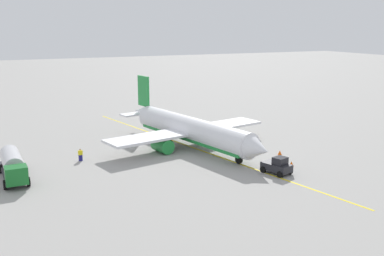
{
  "coord_description": "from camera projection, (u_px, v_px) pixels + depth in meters",
  "views": [
    {
      "loc": [
        60.09,
        -27.88,
        18.04
      ],
      "look_at": [
        0.0,
        0.0,
        3.0
      ],
      "focal_mm": 42.42,
      "sensor_mm": 36.0,
      "label": 1
    }
  ],
  "objects": [
    {
      "name": "airplane",
      "position": [
        190.0,
        130.0,
        68.4
      ],
      "size": [
        32.53,
        26.97,
        9.6
      ],
      "color": "white",
      "rests_on": "ground"
    },
    {
      "name": "pushback_tug",
      "position": [
        277.0,
        166.0,
        56.22
      ],
      "size": [
        4.03,
        3.2,
        2.2
      ],
      "color": "#232328",
      "rests_on": "ground"
    },
    {
      "name": "refueling_worker",
      "position": [
        80.0,
        155.0,
        61.59
      ],
      "size": [
        0.47,
        0.59,
        1.71
      ],
      "color": "navy",
      "rests_on": "ground"
    },
    {
      "name": "safety_cone_nose",
      "position": [
        291.0,
        164.0,
        59.28
      ],
      "size": [
        0.62,
        0.62,
        0.69
      ],
      "primitive_type": "cone",
      "color": "#F2590F",
      "rests_on": "ground"
    },
    {
      "name": "fuel_tanker",
      "position": [
        13.0,
        165.0,
        54.28
      ],
      "size": [
        10.35,
        3.03,
        3.15
      ],
      "color": "#2D2D33",
      "rests_on": "ground"
    },
    {
      "name": "ground_plane",
      "position": [
        192.0,
        147.0,
        68.59
      ],
      "size": [
        400.0,
        400.0,
        0.0
      ],
      "primitive_type": "plane",
      "color": "#9E9B96"
    },
    {
      "name": "safety_cone_wingtip",
      "position": [
        280.0,
        153.0,
        64.59
      ],
      "size": [
        0.58,
        0.58,
        0.64
      ],
      "primitive_type": "cone",
      "color": "#F2590F",
      "rests_on": "ground"
    },
    {
      "name": "taxi_line_marking",
      "position": [
        192.0,
        147.0,
        68.59
      ],
      "size": [
        59.07,
        12.95,
        0.01
      ],
      "primitive_type": "cube",
      "rotation": [
        0.0,
        0.0,
        0.21
      ],
      "color": "yellow",
      "rests_on": "ground"
    }
  ]
}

